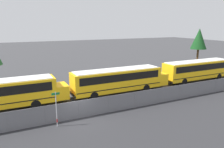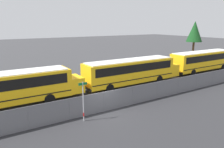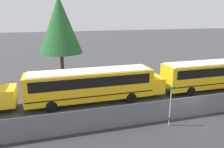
# 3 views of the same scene
# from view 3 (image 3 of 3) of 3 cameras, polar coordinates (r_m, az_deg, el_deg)

# --- Properties ---
(ground_plane) EXTENTS (200.00, 200.00, 0.00)m
(ground_plane) POSITION_cam_3_polar(r_m,az_deg,el_deg) (19.53, 19.20, -10.56)
(ground_plane) COLOR #38383A
(fence) EXTENTS (68.27, 0.07, 1.78)m
(fence) POSITION_cam_3_polar(r_m,az_deg,el_deg) (19.16, 19.45, -8.12)
(fence) COLOR #9EA0A5
(fence) RESTS_ON ground_plane
(school_bus_1) EXTENTS (13.46, 2.64, 3.20)m
(school_bus_1) POSITION_cam_3_polar(r_m,az_deg,el_deg) (20.85, -4.85, -2.43)
(school_bus_1) COLOR yellow
(school_bus_1) RESTS_ON ground_plane
(school_bus_2) EXTENTS (13.46, 2.64, 3.20)m
(school_bus_2) POSITION_cam_3_polar(r_m,az_deg,el_deg) (27.13, 25.44, 0.29)
(school_bus_2) COLOR yellow
(school_bus_2) RESTS_ON ground_plane
(street_sign) EXTENTS (0.70, 0.09, 3.16)m
(street_sign) POSITION_cam_3_polar(r_m,az_deg,el_deg) (17.06, 14.98, -7.89)
(street_sign) COLOR #B7B7BC
(street_sign) RESTS_ON ground_plane
(tree_0) EXTENTS (5.57, 5.57, 10.57)m
(tree_0) POSITION_cam_3_polar(r_m,az_deg,el_deg) (29.31, -13.47, 12.34)
(tree_0) COLOR #51381E
(tree_0) RESTS_ON ground_plane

